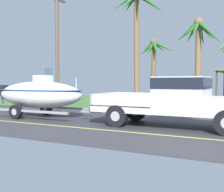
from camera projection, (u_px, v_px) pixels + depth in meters
name	position (u px, v px, depth m)	size (l,w,h in m)	color
ground	(220.00, 108.00, 17.50)	(36.00, 22.00, 0.11)	#38383D
pickup_truck_towing	(182.00, 99.00, 10.11)	(5.94, 2.16, 1.83)	silver
boat_on_trailer	(39.00, 94.00, 13.14)	(5.81, 2.25, 2.28)	gray
palm_tree_near_left	(199.00, 40.00, 19.90)	(3.41, 3.07, 6.18)	brown
palm_tree_near_right	(154.00, 56.00, 24.34)	(3.24, 2.79, 5.38)	brown
palm_tree_far_left	(137.00, 14.00, 16.29)	(3.12, 3.05, 7.03)	brown
utility_pole	(57.00, 46.00, 18.67)	(0.24, 1.80, 7.69)	brown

